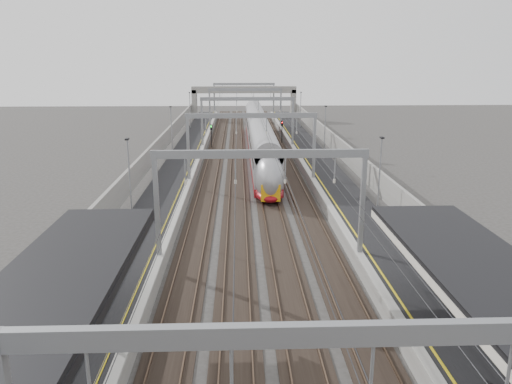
{
  "coord_description": "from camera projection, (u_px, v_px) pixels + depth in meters",
  "views": [
    {
      "loc": [
        -1.31,
        -7.19,
        12.95
      ],
      "look_at": [
        0.0,
        29.32,
        3.0
      ],
      "focal_mm": 35.0,
      "sensor_mm": 36.0,
      "label": 1
    }
  ],
  "objects": [
    {
      "name": "train",
      "position": [
        259.0,
        141.0,
        66.03
      ],
      "size": [
        2.73,
        49.82,
        4.32
      ],
      "color": "maroon",
      "rests_on": "ground"
    },
    {
      "name": "platform_left",
      "position": [
        176.0,
        177.0,
        53.36
      ],
      "size": [
        4.0,
        120.0,
        1.0
      ],
      "primitive_type": "cube",
      "color": "black",
      "rests_on": "ground"
    },
    {
      "name": "tracks",
      "position": [
        251.0,
        180.0,
        53.75
      ],
      "size": [
        11.4,
        140.0,
        0.2
      ],
      "color": "black",
      "rests_on": "ground"
    },
    {
      "name": "platform_right",
      "position": [
        325.0,
        176.0,
        53.91
      ],
      "size": [
        4.0,
        120.0,
        1.0
      ],
      "primitive_type": "cube",
      "color": "black",
      "rests_on": "ground"
    },
    {
      "name": "wall_left",
      "position": [
        146.0,
        167.0,
        52.96
      ],
      "size": [
        0.3,
        120.0,
        3.2
      ],
      "primitive_type": "cube",
      "color": "gray",
      "rests_on": "ground"
    },
    {
      "name": "wall_right",
      "position": [
        354.0,
        165.0,
        53.74
      ],
      "size": [
        0.3,
        120.0,
        3.2
      ],
      "primitive_type": "cube",
      "color": "gray",
      "rests_on": "ground"
    },
    {
      "name": "overhead_line",
      "position": [
        249.0,
        116.0,
        58.53
      ],
      "size": [
        13.0,
        140.0,
        6.6
      ],
      "color": "gray",
      "rests_on": "platform_left"
    },
    {
      "name": "signal_red_near",
      "position": [
        267.0,
        127.0,
        76.55
      ],
      "size": [
        0.32,
        0.32,
        3.48
      ],
      "color": "black",
      "rests_on": "ground"
    },
    {
      "name": "overbridge",
      "position": [
        244.0,
        94.0,
        105.41
      ],
      "size": [
        22.0,
        2.2,
        6.9
      ],
      "color": "gray",
      "rests_on": "ground"
    },
    {
      "name": "signal_red_far",
      "position": [
        282.0,
        128.0,
        76.16
      ],
      "size": [
        0.32,
        0.32,
        3.48
      ],
      "color": "black",
      "rests_on": "ground"
    },
    {
      "name": "signal_green",
      "position": [
        211.0,
        132.0,
        71.95
      ],
      "size": [
        0.32,
        0.32,
        3.48
      ],
      "color": "black",
      "rests_on": "ground"
    }
  ]
}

